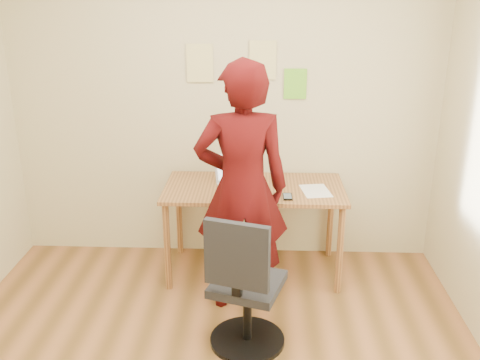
{
  "coord_description": "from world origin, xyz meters",
  "views": [
    {
      "loc": [
        0.31,
        -2.52,
        2.21
      ],
      "look_at": [
        0.16,
        0.95,
        0.95
      ],
      "focal_mm": 40.0,
      "sensor_mm": 36.0,
      "label": 1
    }
  ],
  "objects_px": {
    "desk": "(254,197)",
    "office_chair": "(244,293)",
    "laptop": "(238,179)",
    "person": "(242,189)",
    "phone": "(287,197)"
  },
  "relations": [
    {
      "from": "laptop",
      "to": "office_chair",
      "type": "height_order",
      "value": "laptop"
    },
    {
      "from": "laptop",
      "to": "office_chair",
      "type": "xyz_separation_m",
      "value": [
        0.08,
        -1.04,
        -0.39
      ]
    },
    {
      "from": "desk",
      "to": "office_chair",
      "type": "bearing_deg",
      "value": -92.39
    },
    {
      "from": "desk",
      "to": "laptop",
      "type": "xyz_separation_m",
      "value": [
        -0.13,
        0.04,
        0.14
      ]
    },
    {
      "from": "office_chair",
      "to": "person",
      "type": "xyz_separation_m",
      "value": [
        -0.04,
        0.54,
        0.49
      ]
    },
    {
      "from": "desk",
      "to": "phone",
      "type": "relative_size",
      "value": 10.39
    },
    {
      "from": "laptop",
      "to": "person",
      "type": "relative_size",
      "value": 0.23
    },
    {
      "from": "laptop",
      "to": "person",
      "type": "bearing_deg",
      "value": -108.63
    },
    {
      "from": "office_chair",
      "to": "person",
      "type": "relative_size",
      "value": 0.53
    },
    {
      "from": "desk",
      "to": "office_chair",
      "type": "xyz_separation_m",
      "value": [
        -0.04,
        -1.0,
        -0.25
      ]
    },
    {
      "from": "desk",
      "to": "person",
      "type": "xyz_separation_m",
      "value": [
        -0.08,
        -0.46,
        0.24
      ]
    },
    {
      "from": "person",
      "to": "phone",
      "type": "bearing_deg",
      "value": -149.01
    },
    {
      "from": "person",
      "to": "laptop",
      "type": "bearing_deg",
      "value": -90.9
    },
    {
      "from": "desk",
      "to": "laptop",
      "type": "relative_size",
      "value": 3.39
    },
    {
      "from": "desk",
      "to": "office_chair",
      "type": "height_order",
      "value": "office_chair"
    }
  ]
}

